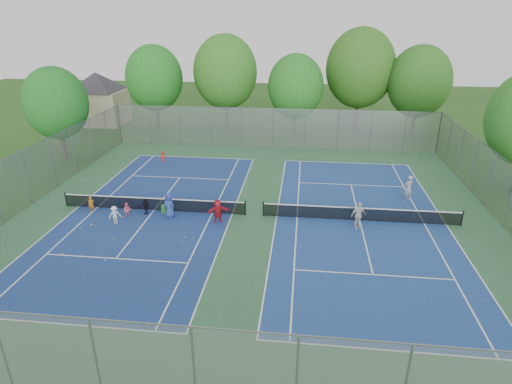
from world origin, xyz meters
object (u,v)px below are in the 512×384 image
at_px(net_right, 360,214).
at_px(instructor, 408,188).
at_px(ball_crate, 140,206).
at_px(ball_hopper, 164,209).
at_px(net_left, 154,204).

bearing_deg(net_right, instructor, 44.64).
distance_m(ball_crate, ball_hopper, 2.10).
relative_size(net_left, ball_hopper, 21.58).
bearing_deg(net_left, instructor, 11.80).
xyz_separation_m(net_left, instructor, (17.76, 3.71, 0.52)).
height_order(net_right, ball_hopper, net_right).
bearing_deg(net_right, net_left, 180.00).
bearing_deg(instructor, net_left, -22.08).
distance_m(ball_crate, instructor, 19.23).
relative_size(net_left, net_right, 1.00).
relative_size(ball_hopper, instructor, 0.31).
bearing_deg(ball_hopper, ball_crate, 162.75).
bearing_deg(instructor, net_right, 10.76).
height_order(ball_crate, instructor, instructor).
bearing_deg(ball_hopper, instructor, 13.22).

